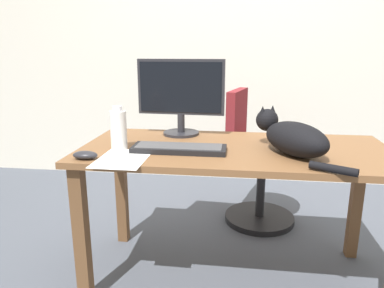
{
  "coord_description": "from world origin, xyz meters",
  "views": [
    {
      "loc": [
        0.01,
        -1.7,
        1.17
      ],
      "look_at": [
        -0.19,
        -0.19,
        0.77
      ],
      "focal_mm": 33.52,
      "sensor_mm": 36.0,
      "label": 1
    }
  ],
  "objects_px": {
    "water_bottle": "(119,130)",
    "office_chair": "(254,167)",
    "cat": "(292,137)",
    "keyboard": "(179,148)",
    "monitor": "(181,94)",
    "computer_mouse": "(85,155)"
  },
  "relations": [
    {
      "from": "office_chair",
      "to": "water_bottle",
      "type": "distance_m",
      "value": 1.12
    },
    {
      "from": "office_chair",
      "to": "monitor",
      "type": "bearing_deg",
      "value": -134.44
    },
    {
      "from": "office_chair",
      "to": "cat",
      "type": "distance_m",
      "value": 0.87
    },
    {
      "from": "cat",
      "to": "water_bottle",
      "type": "distance_m",
      "value": 0.81
    },
    {
      "from": "keyboard",
      "to": "water_bottle",
      "type": "height_order",
      "value": "water_bottle"
    },
    {
      "from": "keyboard",
      "to": "computer_mouse",
      "type": "height_order",
      "value": "computer_mouse"
    },
    {
      "from": "office_chair",
      "to": "cat",
      "type": "xyz_separation_m",
      "value": [
        0.12,
        -0.77,
        0.4
      ]
    },
    {
      "from": "keyboard",
      "to": "water_bottle",
      "type": "relative_size",
      "value": 2.11
    },
    {
      "from": "water_bottle",
      "to": "office_chair",
      "type": "bearing_deg",
      "value": 49.26
    },
    {
      "from": "cat",
      "to": "keyboard",
      "type": "bearing_deg",
      "value": -177.33
    },
    {
      "from": "cat",
      "to": "office_chair",
      "type": "bearing_deg",
      "value": 99.26
    },
    {
      "from": "keyboard",
      "to": "water_bottle",
      "type": "bearing_deg",
      "value": -179.81
    },
    {
      "from": "monitor",
      "to": "office_chair",
      "type": "bearing_deg",
      "value": 45.56
    },
    {
      "from": "office_chair",
      "to": "cat",
      "type": "height_order",
      "value": "office_chair"
    },
    {
      "from": "office_chair",
      "to": "keyboard",
      "type": "height_order",
      "value": "office_chair"
    },
    {
      "from": "monitor",
      "to": "water_bottle",
      "type": "height_order",
      "value": "monitor"
    },
    {
      "from": "keyboard",
      "to": "water_bottle",
      "type": "distance_m",
      "value": 0.3
    },
    {
      "from": "office_chair",
      "to": "monitor",
      "type": "height_order",
      "value": "monitor"
    },
    {
      "from": "keyboard",
      "to": "monitor",
      "type": "bearing_deg",
      "value": 97.69
    },
    {
      "from": "water_bottle",
      "to": "monitor",
      "type": "bearing_deg",
      "value": 54.75
    },
    {
      "from": "cat",
      "to": "computer_mouse",
      "type": "distance_m",
      "value": 0.92
    },
    {
      "from": "cat",
      "to": "monitor",
      "type": "bearing_deg",
      "value": 150.42
    }
  ]
}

